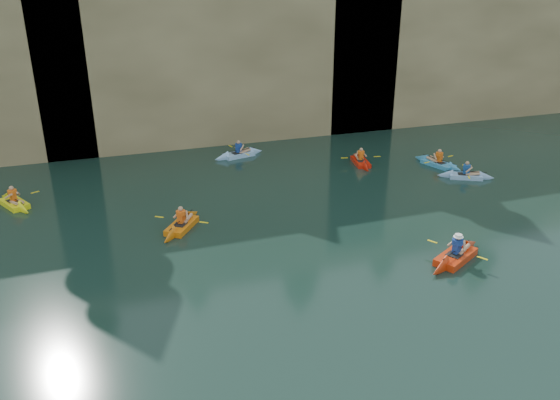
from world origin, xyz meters
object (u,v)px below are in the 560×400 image
object	(u,v)px
kayaker_red_far	(361,161)
kayaker_ltblue_near	(466,176)
kayaker_orange	(182,225)
main_kayaker	(456,256)

from	to	relation	value
kayaker_red_far	kayaker_ltblue_near	bearing A→B (deg)	-122.65
kayaker_ltblue_near	kayaker_red_far	bearing A→B (deg)	164.61
kayaker_orange	kayaker_ltblue_near	bearing A→B (deg)	-50.19
kayaker_orange	kayaker_ltblue_near	world-z (taller)	kayaker_orange
kayaker_ltblue_near	kayaker_orange	bearing A→B (deg)	-146.50
main_kayaker	kayaker_ltblue_near	world-z (taller)	main_kayaker
kayaker_red_far	main_kayaker	bearing A→B (deg)	-177.86
main_kayaker	kayaker_red_far	world-z (taller)	main_kayaker
main_kayaker	kayaker_orange	xyz separation A→B (m)	(-9.87, 6.62, -0.02)
main_kayaker	kayaker_orange	size ratio (longest dim) A/B	1.12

